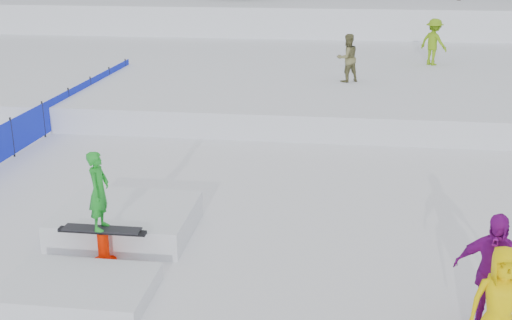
# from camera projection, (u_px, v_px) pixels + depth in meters

# --- Properties ---
(ground) EXTENTS (120.00, 120.00, 0.00)m
(ground) POSITION_uv_depth(u_px,v_px,m) (216.00, 246.00, 12.22)
(ground) COLOR white
(snow_berm) EXTENTS (60.00, 14.00, 2.40)m
(snow_berm) POSITION_uv_depth(u_px,v_px,m) (307.00, 18.00, 40.05)
(snow_berm) COLOR white
(snow_berm) RESTS_ON ground
(snow_midrise) EXTENTS (50.00, 18.00, 0.80)m
(snow_midrise) POSITION_uv_depth(u_px,v_px,m) (288.00, 72.00, 27.14)
(snow_midrise) COLOR white
(snow_midrise) RESTS_ON ground
(safety_fence) EXTENTS (0.05, 16.00, 1.10)m
(safety_fence) POSITION_uv_depth(u_px,v_px,m) (43.00, 119.00, 19.07)
(safety_fence) COLOR #1425DF
(safety_fence) RESTS_ON ground
(walker_olive) EXTENTS (1.05, 0.98, 1.71)m
(walker_olive) POSITION_uv_depth(u_px,v_px,m) (347.00, 58.00, 22.87)
(walker_olive) COLOR olive
(walker_olive) RESTS_ON snow_midrise
(walker_ygreen) EXTENTS (1.36, 1.33, 1.88)m
(walker_ygreen) POSITION_uv_depth(u_px,v_px,m) (434.00, 42.00, 26.14)
(walker_ygreen) COLOR #6EA212
(walker_ygreen) RESTS_ON snow_midrise
(spectator_purple) EXTENTS (1.20, 0.91, 1.90)m
(spectator_purple) POSITION_uv_depth(u_px,v_px,m) (492.00, 274.00, 9.24)
(spectator_purple) COLOR #870F8D
(spectator_purple) RESTS_ON ground
(spectator_yellow) EXTENTS (0.84, 0.56, 1.67)m
(spectator_yellow) POSITION_uv_depth(u_px,v_px,m) (501.00, 304.00, 8.68)
(spectator_yellow) COLOR #F8D300
(spectator_yellow) RESTS_ON ground
(jib_rail_feature) EXTENTS (2.60, 4.40, 2.11)m
(jib_rail_feature) POSITION_uv_depth(u_px,v_px,m) (114.00, 234.00, 12.02)
(jib_rail_feature) COLOR white
(jib_rail_feature) RESTS_ON ground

